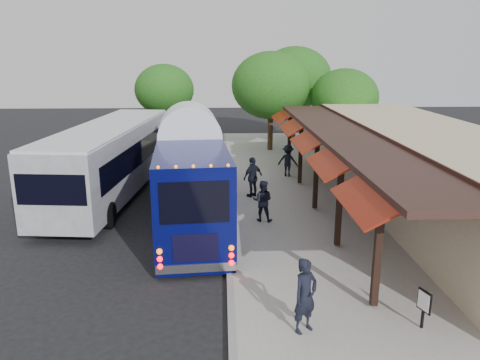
% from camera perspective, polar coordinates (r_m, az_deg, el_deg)
% --- Properties ---
extents(ground, '(90.00, 90.00, 0.00)m').
position_cam_1_polar(ground, '(16.24, -1.53, -8.80)').
color(ground, black).
rests_on(ground, ground).
extents(sidewalk, '(10.00, 40.00, 0.15)m').
position_cam_1_polar(sidewalk, '(20.59, 12.40, -3.68)').
color(sidewalk, '#9E9B93').
rests_on(sidewalk, ground).
extents(curb, '(0.20, 40.00, 0.16)m').
position_cam_1_polar(curb, '(19.94, -1.54, -3.94)').
color(curb, gray).
rests_on(curb, ground).
extents(station_shelter, '(8.15, 20.00, 3.60)m').
position_cam_1_polar(station_shelter, '(21.22, 21.55, 1.15)').
color(station_shelter, tan).
rests_on(station_shelter, ground).
extents(coach_bus, '(3.43, 11.79, 3.72)m').
position_cam_1_polar(coach_bus, '(19.16, -6.06, 1.19)').
color(coach_bus, '#060A50').
rests_on(coach_bus, ground).
extents(city_bus, '(3.94, 12.86, 3.40)m').
position_cam_1_polar(city_bus, '(22.97, -15.46, 2.75)').
color(city_bus, gray).
rests_on(city_bus, ground).
extents(ped_a, '(0.81, 0.75, 1.85)m').
position_cam_1_polar(ped_a, '(11.44, 7.97, -13.80)').
color(ped_a, black).
rests_on(ped_a, sidewalk).
extents(ped_b, '(0.93, 0.80, 1.65)m').
position_cam_1_polar(ped_b, '(18.50, 2.77, -2.54)').
color(ped_b, black).
rests_on(ped_b, sidewalk).
extents(ped_c, '(1.14, 1.05, 1.87)m').
position_cam_1_polar(ped_c, '(21.60, 1.57, 0.37)').
color(ped_c, black).
rests_on(ped_c, sidewalk).
extents(ped_d, '(1.27, 0.99, 1.72)m').
position_cam_1_polar(ped_d, '(25.42, 5.86, 2.37)').
color(ped_d, black).
rests_on(ped_d, sidewalk).
extents(sign_board, '(0.17, 0.44, 0.99)m').
position_cam_1_polar(sign_board, '(12.37, 21.52, -13.76)').
color(sign_board, black).
rests_on(sign_board, sidewalk).
extents(tree_left, '(5.32, 5.32, 6.80)m').
position_cam_1_polar(tree_left, '(32.13, 3.80, 11.42)').
color(tree_left, '#382314').
rests_on(tree_left, ground).
extents(tree_mid, '(5.62, 5.62, 7.19)m').
position_cam_1_polar(tree_mid, '(37.16, 6.70, 12.25)').
color(tree_mid, '#382314').
rests_on(tree_mid, ground).
extents(tree_right, '(4.46, 4.46, 5.71)m').
position_cam_1_polar(tree_right, '(32.08, 12.60, 9.77)').
color(tree_right, '#382314').
rests_on(tree_right, ground).
extents(tree_far, '(4.59, 4.59, 5.88)m').
position_cam_1_polar(tree_far, '(37.42, -9.21, 10.82)').
color(tree_far, '#382314').
rests_on(tree_far, ground).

